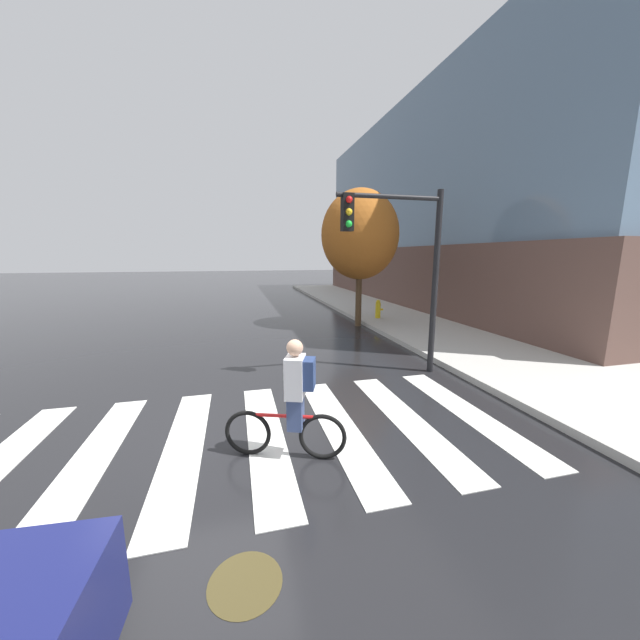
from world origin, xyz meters
TOP-DOWN VIEW (x-y plane):
  - ground_plane at (0.00, 0.00)m, footprint 120.00×120.00m
  - crosswalk_stripes at (0.30, 0.00)m, footprint 8.91×3.79m
  - manhole_cover at (0.51, -2.40)m, footprint 0.64×0.64m
  - cyclist at (1.24, -0.65)m, footprint 1.63×0.64m
  - traffic_light_near at (4.21, 2.10)m, footprint 2.47×0.28m
  - fire_hydrant at (6.40, 8.36)m, footprint 0.33×0.22m
  - street_tree_near at (5.25, 7.68)m, footprint 2.95×2.95m
  - corner_building at (16.75, 12.69)m, footprint 15.44×23.36m

SIDE VIEW (x-z plane):
  - ground_plane at x=0.00m, z-range 0.00..0.00m
  - manhole_cover at x=0.51m, z-range 0.00..0.01m
  - crosswalk_stripes at x=0.30m, z-range 0.00..0.01m
  - fire_hydrant at x=6.40m, z-range 0.14..0.92m
  - cyclist at x=1.24m, z-range 0.00..1.69m
  - traffic_light_near at x=4.21m, z-range 0.76..4.96m
  - street_tree_near at x=5.25m, z-range 0.92..6.16m
  - corner_building at x=16.75m, z-range -0.05..10.52m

